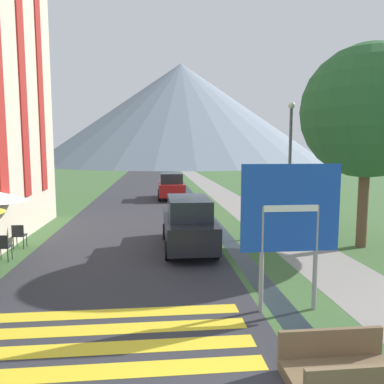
% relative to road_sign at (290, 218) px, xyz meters
% --- Properties ---
extents(ground_plane, '(160.00, 160.00, 0.00)m').
position_rel_road_sign_xyz_m(ground_plane, '(-1.28, 15.89, -2.04)').
color(ground_plane, '#3D6033').
extents(road, '(6.40, 60.00, 0.01)m').
position_rel_road_sign_xyz_m(road, '(-3.78, 25.89, -2.03)').
color(road, '#2D2D33').
rests_on(road, ground_plane).
extents(footpath, '(2.20, 60.00, 0.01)m').
position_rel_road_sign_xyz_m(footpath, '(2.32, 25.89, -2.03)').
color(footpath, gray).
rests_on(footpath, ground_plane).
extents(drainage_channel, '(0.60, 60.00, 0.00)m').
position_rel_road_sign_xyz_m(drainage_channel, '(-0.08, 25.89, -2.03)').
color(drainage_channel, black).
rests_on(drainage_channel, ground_plane).
extents(crosswalk_marking, '(5.44, 2.54, 0.01)m').
position_rel_road_sign_xyz_m(crosswalk_marking, '(-3.78, -0.84, -2.03)').
color(crosswalk_marking, yellow).
rests_on(crosswalk_marking, ground_plane).
extents(mountain_distant, '(69.86, 69.86, 24.21)m').
position_rel_road_sign_xyz_m(mountain_distant, '(3.78, 86.12, 10.07)').
color(mountain_distant, gray).
rests_on(mountain_distant, ground_plane).
extents(road_sign, '(2.12, 0.11, 3.17)m').
position_rel_road_sign_xyz_m(road_sign, '(0.00, 0.00, 0.00)').
color(road_sign, gray).
rests_on(road_sign, ground_plane).
extents(footbridge, '(1.70, 1.10, 0.65)m').
position_rel_road_sign_xyz_m(footbridge, '(-0.08, -2.64, -1.81)').
color(footbridge, brown).
rests_on(footbridge, ground_plane).
extents(parked_car_near, '(1.71, 4.56, 1.82)m').
position_rel_road_sign_xyz_m(parked_car_near, '(-1.68, 5.30, -1.13)').
color(parked_car_near, black).
rests_on(parked_car_near, ground_plane).
extents(parked_car_far, '(1.84, 3.96, 1.82)m').
position_rel_road_sign_xyz_m(parked_car_far, '(-1.71, 18.53, -1.13)').
color(parked_car_far, '#A31919').
rests_on(parked_car_far, ground_plane).
extents(cafe_chair_far_left, '(0.40, 0.40, 0.85)m').
position_rel_road_sign_xyz_m(cafe_chair_far_left, '(-7.59, 5.87, -1.52)').
color(cafe_chair_far_left, '#232328').
rests_on(cafe_chair_far_left, ground_plane).
extents(cafe_chair_middle, '(0.40, 0.40, 0.85)m').
position_rel_road_sign_xyz_m(cafe_chair_middle, '(-7.53, 4.30, -1.52)').
color(cafe_chair_middle, '#232328').
rests_on(cafe_chair_middle, ground_plane).
extents(streetlamp, '(0.28, 0.28, 5.31)m').
position_rel_road_sign_xyz_m(streetlamp, '(2.51, 6.91, 1.10)').
color(streetlamp, '#515156').
rests_on(streetlamp, ground_plane).
extents(tree_by_path, '(4.55, 4.55, 7.03)m').
position_rel_road_sign_xyz_m(tree_by_path, '(4.48, 4.91, 2.70)').
color(tree_by_path, brown).
rests_on(tree_by_path, ground_plane).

